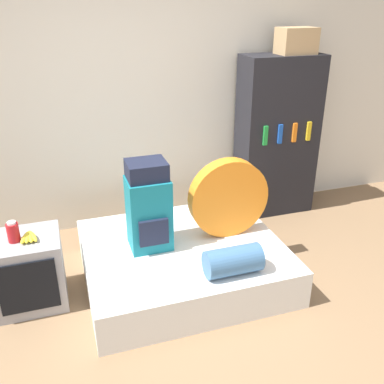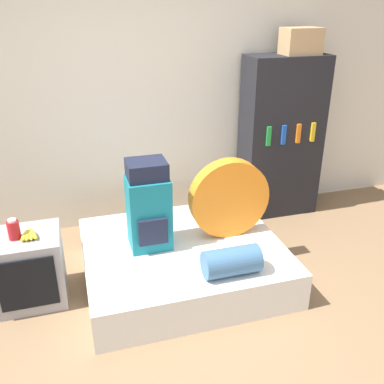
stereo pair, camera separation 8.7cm
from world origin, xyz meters
The scene contains 11 objects.
ground_plane centered at (0.00, 0.00, 0.00)m, with size 16.00×16.00×0.00m, color #846647.
wall_back centered at (0.00, 2.01, 1.30)m, with size 8.00×0.05×2.60m.
bed centered at (0.15, 0.87, 0.15)m, with size 1.55×1.34×0.30m.
backpack centered at (-0.10, 0.94, 0.65)m, with size 0.32×0.31×0.71m.
tent_bag centered at (0.55, 0.93, 0.63)m, with size 0.65×0.12×0.65m.
sleeping_roll centered at (0.37, 0.39, 0.41)m, with size 0.41×0.20×0.20m.
television centered at (-1.02, 0.92, 0.27)m, with size 0.49×0.46×0.54m.
canister centered at (-1.07, 0.91, 0.62)m, with size 0.08×0.08×0.15m.
banana_bunch centered at (-0.98, 0.90, 0.56)m, with size 0.14×0.17×0.04m.
bookshelf centered at (1.42, 1.76, 0.81)m, with size 0.79×0.39×1.61m.
cardboard_box centered at (1.52, 1.73, 1.73)m, with size 0.35×0.23×0.24m.
Camera 1 is at (-0.70, -1.93, 2.11)m, focal length 40.00 mm.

